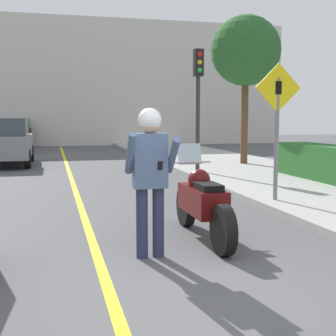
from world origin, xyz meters
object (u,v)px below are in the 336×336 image
at_px(person_biker, 150,166).
at_px(parked_car_grey, 5,142).
at_px(parked_car_silver, 2,135).
at_px(motorcycle, 202,203).
at_px(street_tree, 246,51).
at_px(traffic_light, 198,87).
at_px(parked_car_black, 17,132).
at_px(crossing_sign, 277,118).

height_order(person_biker, parked_car_grey, person_biker).
distance_m(parked_car_grey, parked_car_silver, 6.43).
distance_m(motorcycle, street_tree, 10.39).
distance_m(person_biker, traffic_light, 8.24).
relative_size(street_tree, parked_car_silver, 1.18).
height_order(motorcycle, parked_car_silver, parked_car_silver).
height_order(motorcycle, street_tree, street_tree).
bearing_deg(street_tree, parked_car_black, 119.82).
bearing_deg(parked_car_grey, crossing_sign, -59.28).
relative_size(traffic_light, street_tree, 0.70).
distance_m(traffic_light, street_tree, 3.29).
distance_m(traffic_light, parked_car_grey, 7.62).
distance_m(motorcycle, parked_car_silver, 18.43).
bearing_deg(person_biker, motorcycle, 38.59).
bearing_deg(motorcycle, traffic_light, 72.89).
relative_size(person_biker, parked_car_silver, 0.43).
relative_size(crossing_sign, parked_car_grey, 0.61).
bearing_deg(street_tree, person_biker, -119.04).
bearing_deg(motorcycle, street_tree, 63.48).
xyz_separation_m(crossing_sign, parked_car_grey, (-5.73, 9.64, -0.82)).
height_order(motorcycle, person_biker, person_biker).
distance_m(motorcycle, parked_car_black, 23.88).
relative_size(person_biker, parked_car_black, 0.43).
relative_size(motorcycle, parked_car_black, 0.54).
xyz_separation_m(person_biker, parked_car_silver, (-3.48, 18.61, -0.26)).
height_order(motorcycle, parked_car_black, parked_car_black).
bearing_deg(parked_car_silver, street_tree, -46.18).
relative_size(motorcycle, street_tree, 0.46).
bearing_deg(traffic_light, crossing_sign, -90.33).
bearing_deg(person_biker, parked_car_grey, 102.76).
xyz_separation_m(crossing_sign, traffic_light, (0.03, 4.95, 0.91)).
relative_size(street_tree, parked_car_grey, 1.18).
xyz_separation_m(person_biker, crossing_sign, (2.96, 2.58, 0.56)).
distance_m(traffic_light, parked_car_black, 17.89).
height_order(traffic_light, parked_car_silver, traffic_light).
relative_size(parked_car_silver, parked_car_black, 1.00).
xyz_separation_m(street_tree, parked_car_black, (-8.45, 14.75, -3.06)).
bearing_deg(parked_car_silver, parked_car_grey, -83.62).
xyz_separation_m(person_biker, parked_car_black, (-3.18, 24.23, -0.26)).
relative_size(motorcycle, parked_car_grey, 0.54).
height_order(street_tree, parked_car_black, street_tree).
bearing_deg(street_tree, parked_car_grey, 161.23).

